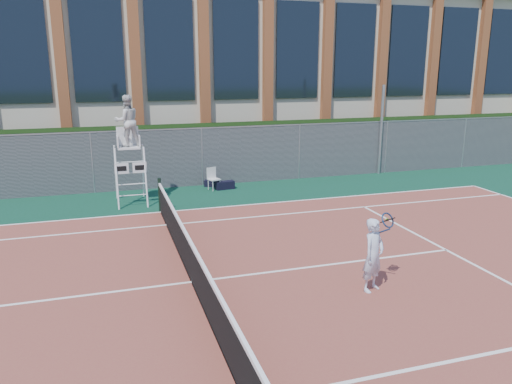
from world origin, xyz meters
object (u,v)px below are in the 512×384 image
object	(u,v)px
umpire_chair	(127,124)
tennis_player	(374,255)
plastic_chair	(213,177)
steel_pole	(381,130)

from	to	relation	value
umpire_chair	tennis_player	distance (m)	9.70
umpire_chair	plastic_chair	distance (m)	3.83
umpire_chair	tennis_player	xyz separation A→B (m)	(4.24, -8.52, -1.86)
steel_pole	tennis_player	bearing A→B (deg)	-121.37
umpire_chair	steel_pole	bearing A→B (deg)	8.99
steel_pole	umpire_chair	bearing A→B (deg)	-171.01
plastic_chair	tennis_player	bearing A→B (deg)	-82.63
plastic_chair	steel_pole	bearing A→B (deg)	5.42
umpire_chair	plastic_chair	world-z (taller)	umpire_chair
steel_pole	plastic_chair	size ratio (longest dim) A/B	4.54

